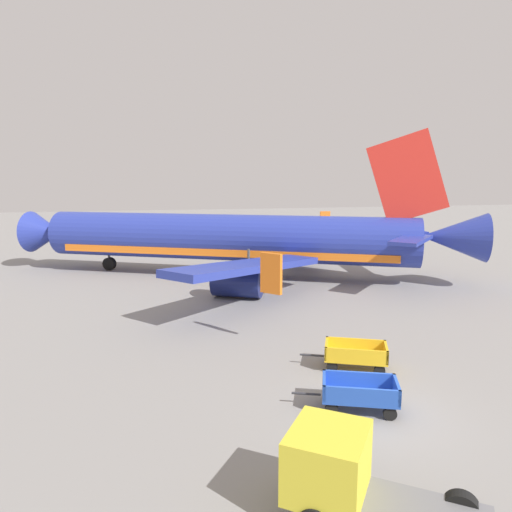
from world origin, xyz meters
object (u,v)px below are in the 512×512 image
Objects in this scene: baggage_cart_nearest at (359,393)px; service_truck_beside_carts at (349,476)px; airplane at (237,239)px; baggage_cart_second_in_row at (355,355)px.

baggage_cart_nearest is 5.40m from service_truck_beside_carts.
airplane is 9.81× the size of baggage_cart_nearest.
baggage_cart_second_in_row is at bearing 65.99° from baggage_cart_nearest.
airplane is 19.62m from baggage_cart_second_in_row.
airplane is at bearing 88.53° from baggage_cart_nearest.
service_truck_beside_carts is at bearing -119.32° from baggage_cart_nearest.
baggage_cart_nearest is 0.77× the size of service_truck_beside_carts.
baggage_cart_second_in_row is (1.43, 3.22, 0.00)m from baggage_cart_nearest.
service_truck_beside_carts is (-4.06, -7.90, 0.50)m from baggage_cart_second_in_row.
airplane is at bearing 92.50° from baggage_cart_second_in_row.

